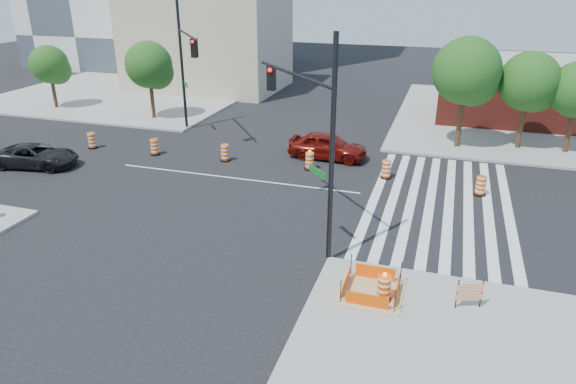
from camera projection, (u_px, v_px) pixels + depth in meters
name	position (u px, v px, depth m)	size (l,w,h in m)	color
ground	(235.00, 178.00, 28.34)	(120.00, 120.00, 0.00)	black
sidewalk_ne	(546.00, 121.00, 39.07)	(22.00, 22.00, 0.15)	gray
sidewalk_nw	(135.00, 91.00, 49.12)	(22.00, 22.00, 0.15)	gray
crosswalk_east	(440.00, 203.00, 25.28)	(6.75, 13.50, 0.01)	silver
lane_centerline	(235.00, 178.00, 28.34)	(14.00, 0.12, 0.01)	silver
excavation_pit	(371.00, 291.00, 17.85)	(2.20, 2.20, 0.90)	tan
brick_storefront	(552.00, 92.00, 38.19)	(16.50, 8.50, 4.60)	maroon
beige_midrise	(207.00, 35.00, 49.02)	(14.00, 10.00, 10.00)	tan
red_coupe	(328.00, 146.00, 31.06)	(1.90, 4.73, 1.61)	#5F0C08
dark_suv	(36.00, 156.00, 29.81)	(2.18, 4.74, 1.32)	black
signal_pole_se	(310.00, 120.00, 19.69)	(4.49, 4.82, 8.53)	black
signal_pole_nw	(185.00, 57.00, 33.73)	(4.13, 5.37, 8.76)	black
pit_drum	(384.00, 289.00, 17.29)	(0.56, 0.56, 1.11)	black
barricade	(470.00, 292.00, 16.88)	(0.88, 0.37, 1.09)	#E54B04
tree_north_a	(50.00, 67.00, 41.58)	(3.10, 3.05, 5.19)	#382314
tree_north_b	(150.00, 67.00, 38.27)	(3.48, 3.48, 5.91)	#382314
tree_north_c	(467.00, 75.00, 31.41)	(4.13, 4.13, 7.01)	#382314
tree_north_d	(529.00, 85.00, 31.38)	(3.63, 3.63, 6.18)	#382314
median_drum_0	(92.00, 141.00, 33.04)	(0.60, 0.60, 1.02)	black
median_drum_1	(155.00, 147.00, 31.84)	(0.60, 0.60, 1.02)	black
median_drum_2	(225.00, 153.00, 30.80)	(0.60, 0.60, 1.02)	black
median_drum_3	(310.00, 161.00, 29.41)	(0.60, 0.60, 1.18)	black
median_drum_4	(386.00, 170.00, 28.17)	(0.60, 0.60, 1.02)	black
median_drum_5	(481.00, 186.00, 25.99)	(0.60, 0.60, 1.02)	black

